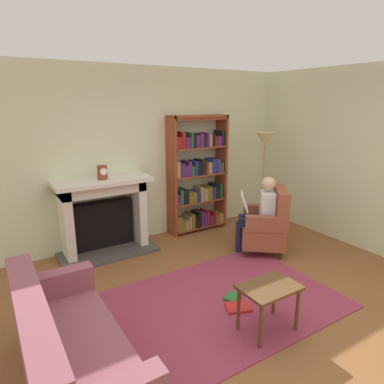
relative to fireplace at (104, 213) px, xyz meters
name	(u,v)px	position (x,y,z in m)	size (l,w,h in m)	color
ground	(244,314)	(0.74, -2.30, -0.59)	(14.00, 14.00, 0.00)	brown
back_wall	(142,156)	(0.74, 0.25, 0.76)	(5.60, 0.10, 2.70)	beige
side_wall_right	(321,153)	(3.39, -1.05, 0.76)	(0.10, 5.20, 2.70)	beige
area_rug	(226,300)	(0.74, -2.00, -0.59)	(2.40, 1.80, 0.01)	#94344B
fireplace	(104,213)	(0.00, 0.00, 0.00)	(1.38, 0.64, 1.13)	#4C4742
mantel_clock	(102,172)	(0.00, -0.10, 0.63)	(0.14, 0.14, 0.19)	brown
bookshelf	(197,176)	(1.65, 0.04, 0.36)	(1.03, 0.32, 1.96)	brown
armchair_reading	(267,224)	(2.04, -1.27, -0.17)	(0.88, 0.89, 0.97)	#331E14
seated_reader	(260,211)	(1.95, -1.20, 0.03)	(0.59, 0.57, 1.14)	silver
sofa_floral	(69,355)	(-1.03, -2.35, -0.27)	(0.73, 1.70, 0.85)	#8E4C59
side_table	(269,293)	(0.76, -2.62, -0.19)	(0.56, 0.39, 0.49)	brown
scattered_books	(236,303)	(0.77, -2.13, -0.57)	(0.33, 0.42, 0.04)	red
floor_lamp	(265,148)	(2.72, -0.43, 0.82)	(0.32, 0.32, 1.67)	#B7933F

